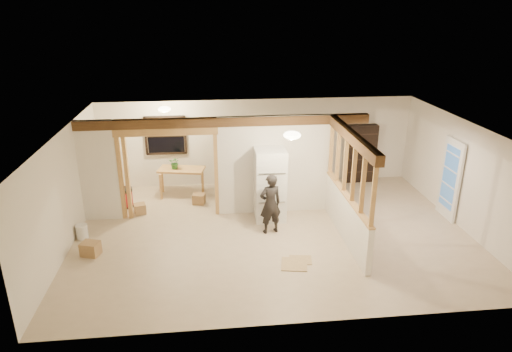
{
  "coord_description": "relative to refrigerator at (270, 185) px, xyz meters",
  "views": [
    {
      "loc": [
        -1.41,
        -9.39,
        4.98
      ],
      "look_at": [
        -0.35,
        0.4,
        1.28
      ],
      "focal_mm": 32.0,
      "sensor_mm": 36.0,
      "label": 1
    }
  ],
  "objects": [
    {
      "name": "bookshelf",
      "position": [
        3.03,
        2.25,
        -0.03
      ],
      "size": [
        0.86,
        0.29,
        1.73
      ],
      "primitive_type": "cube",
      "color": "black",
      "rests_on": "floor"
    },
    {
      "name": "doorway_frame",
      "position": [
        -2.44,
        0.42,
        0.21
      ],
      "size": [
        2.46,
        0.14,
        2.2
      ],
      "primitive_type": "cube",
      "color": "tan",
      "rests_on": "floor"
    },
    {
      "name": "box_util_a",
      "position": [
        -1.76,
        1.08,
        -0.76
      ],
      "size": [
        0.37,
        0.33,
        0.27
      ],
      "primitive_type": "cube",
      "rotation": [
        0.0,
        0.0,
        -0.24
      ],
      "color": "#99744A",
      "rests_on": "floor"
    },
    {
      "name": "hanging_bulb",
      "position": [
        -2.04,
        0.82,
        1.29
      ],
      "size": [
        0.07,
        0.07,
        0.07
      ],
      "primitive_type": "ellipsoid",
      "color": "#FFD88C",
      "rests_on": "ceiling"
    },
    {
      "name": "wall_right",
      "position": [
        4.46,
        -0.78,
        0.36
      ],
      "size": [
        0.01,
        6.5,
        2.5
      ],
      "primitive_type": "cube",
      "color": "silver",
      "rests_on": "floor"
    },
    {
      "name": "header_beam_back",
      "position": [
        -1.04,
        0.42,
        1.49
      ],
      "size": [
        7.0,
        0.18,
        0.22
      ],
      "primitive_type": "cube",
      "color": "#54371C",
      "rests_on": "ceiling"
    },
    {
      "name": "shop_vac",
      "position": [
        -3.65,
        1.07,
        -0.63
      ],
      "size": [
        0.54,
        0.54,
        0.53
      ],
      "primitive_type": "cylinder",
      "rotation": [
        0.0,
        0.0,
        -0.42
      ],
      "color": "#AB1118",
      "rests_on": "floor"
    },
    {
      "name": "stud_partition",
      "position": [
        1.56,
        -1.18,
        0.77
      ],
      "size": [
        0.14,
        3.2,
        1.32
      ],
      "primitive_type": "cube",
      "color": "tan",
      "rests_on": "pony_wall"
    },
    {
      "name": "bucket",
      "position": [
        -4.38,
        -0.58,
        -0.73
      ],
      "size": [
        0.33,
        0.33,
        0.33
      ],
      "primitive_type": "cylinder",
      "rotation": [
        0.0,
        0.0,
        -0.32
      ],
      "color": "white",
      "rests_on": "floor"
    },
    {
      "name": "french_door",
      "position": [
        4.38,
        -0.38,
        0.11
      ],
      "size": [
        0.12,
        0.86,
        2.0
      ],
      "primitive_type": "cube",
      "color": "white",
      "rests_on": "floor"
    },
    {
      "name": "refrigerator",
      "position": [
        0.0,
        0.0,
        0.0
      ],
      "size": [
        0.73,
        0.71,
        1.78
      ],
      "primitive_type": "cube",
      "color": "silver",
      "rests_on": "floor"
    },
    {
      "name": "floor_panel_near",
      "position": [
        0.21,
        -2.22,
        -0.88
      ],
      "size": [
        0.61,
        0.61,
        0.02
      ],
      "primitive_type": "cube",
      "rotation": [
        0.0,
        0.0,
        -0.18
      ],
      "color": "tan",
      "rests_on": "floor"
    },
    {
      "name": "wall_left",
      "position": [
        -4.54,
        -0.78,
        0.36
      ],
      "size": [
        0.01,
        6.5,
        2.5
      ],
      "primitive_type": "cube",
      "color": "silver",
      "rests_on": "floor"
    },
    {
      "name": "box_util_b",
      "position": [
        -3.24,
        0.63,
        -0.77
      ],
      "size": [
        0.34,
        0.34,
        0.25
      ],
      "primitive_type": "cube",
      "rotation": [
        0.0,
        0.0,
        0.27
      ],
      "color": "#99744A",
      "rests_on": "floor"
    },
    {
      "name": "partition_center",
      "position": [
        0.16,
        0.42,
        0.36
      ],
      "size": [
        2.8,
        0.12,
        2.5
      ],
      "primitive_type": "cube",
      "color": "silver",
      "rests_on": "floor"
    },
    {
      "name": "woman",
      "position": [
        -0.09,
        -0.74,
        -0.18
      ],
      "size": [
        0.6,
        0.47,
        1.43
      ],
      "primitive_type": "imported",
      "rotation": [
        0.0,
        0.0,
        3.41
      ],
      "color": "black",
      "rests_on": "floor"
    },
    {
      "name": "ceiling_dome_util",
      "position": [
        -2.54,
        1.52,
        1.59
      ],
      "size": [
        0.32,
        0.32,
        0.14
      ],
      "primitive_type": "ellipsoid",
      "color": "#FFEABF",
      "rests_on": "ceiling"
    },
    {
      "name": "partition_left_stub",
      "position": [
        -4.09,
        0.42,
        0.36
      ],
      "size": [
        0.9,
        0.12,
        2.5
      ],
      "primitive_type": "cube",
      "color": "silver",
      "rests_on": "floor"
    },
    {
      "name": "ceiling",
      "position": [
        -0.04,
        -0.78,
        1.61
      ],
      "size": [
        9.0,
        6.5,
        0.01
      ],
      "primitive_type": "cube",
      "color": "white"
    },
    {
      "name": "window_back",
      "position": [
        -2.64,
        2.39,
        0.66
      ],
      "size": [
        1.12,
        0.1,
        1.1
      ],
      "primitive_type": "cube",
      "color": "black",
      "rests_on": "wall_back"
    },
    {
      "name": "floor_panel_far",
      "position": [
        0.37,
        -2.07,
        -0.88
      ],
      "size": [
        0.51,
        0.43,
        0.01
      ],
      "primitive_type": "cube",
      "rotation": [
        0.0,
        0.0,
        -0.16
      ],
      "color": "tan",
      "rests_on": "floor"
    },
    {
      "name": "header_beam_right",
      "position": [
        1.56,
        -1.18,
        1.49
      ],
      "size": [
        0.18,
        3.3,
        0.22
      ],
      "primitive_type": "cube",
      "color": "#54371C",
      "rests_on": "ceiling"
    },
    {
      "name": "pony_wall",
      "position": [
        1.56,
        -1.18,
        -0.39
      ],
      "size": [
        0.12,
        3.2,
        1.0
      ],
      "primitive_type": "cube",
      "color": "silver",
      "rests_on": "floor"
    },
    {
      "name": "floor",
      "position": [
        -0.04,
        -0.78,
        -0.9
      ],
      "size": [
        9.0,
        6.5,
        0.01
      ],
      "primitive_type": "cube",
      "color": "#C2AC90",
      "rests_on": "ground"
    },
    {
      "name": "wall_front",
      "position": [
        -0.04,
        -4.03,
        0.36
      ],
      "size": [
        9.0,
        0.01,
        2.5
      ],
      "primitive_type": "cube",
      "color": "silver",
      "rests_on": "floor"
    },
    {
      "name": "potted_plant",
      "position": [
        -2.38,
        1.75,
        0.05
      ],
      "size": [
        0.35,
        0.32,
        0.34
      ],
      "primitive_type": "imported",
      "rotation": [
        0.0,
        0.0,
        -0.17
      ],
      "color": "#286429",
      "rests_on": "work_table"
    },
    {
      "name": "work_table",
      "position": [
        -2.21,
        1.74,
        -0.51
      ],
      "size": [
        1.33,
        0.86,
        0.77
      ],
      "primitive_type": "cube",
      "rotation": [
        0.0,
        0.0,
        -0.21
      ],
      "color": "tan",
      "rests_on": "floor"
    },
    {
      "name": "box_front",
      "position": [
        -4.01,
        -1.37,
        -0.74
      ],
      "size": [
        0.44,
        0.39,
        0.3
      ],
      "primitive_type": "cube",
      "rotation": [
        0.0,
        0.0,
        -0.31
      ],
      "color": "#99744A",
      "rests_on": "floor"
    },
    {
      "name": "wall_back",
      "position": [
        -0.04,
        2.47,
        0.36
      ],
      "size": [
        9.0,
        0.01,
        2.5
      ],
      "primitive_type": "cube",
      "color": "silver",
      "rests_on": "floor"
    },
    {
      "name": "ceiling_dome_main",
      "position": [
        0.26,
        -1.28,
        1.59
      ],
      "size": [
        0.36,
        0.36,
        0.16
      ],
      "primitive_type": "ellipsoid",
      "color": "#FFEABF",
      "rests_on": "ceiling"
    }
  ]
}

